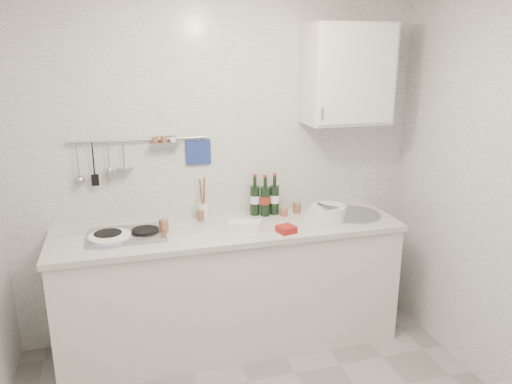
% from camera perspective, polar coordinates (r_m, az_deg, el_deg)
% --- Properties ---
extents(back_wall, '(3.00, 0.02, 2.50)m').
position_cam_1_polar(back_wall, '(3.69, -4.13, 2.33)').
color(back_wall, silver).
rests_on(back_wall, floor).
extents(counter, '(2.44, 0.64, 0.96)m').
position_cam_1_polar(counter, '(3.71, -2.81, -11.09)').
color(counter, silver).
rests_on(counter, floor).
extents(wall_rail, '(0.98, 0.09, 0.34)m').
position_cam_1_polar(wall_rail, '(3.55, -13.55, 4.27)').
color(wall_rail, '#93969B').
rests_on(wall_rail, back_wall).
extents(wall_cabinet, '(0.60, 0.38, 0.70)m').
position_cam_1_polar(wall_cabinet, '(3.71, 10.36, 13.12)').
color(wall_cabinet, silver).
rests_on(wall_cabinet, back_wall).
extents(plate_stack_hob, '(0.29, 0.29, 0.04)m').
position_cam_1_polar(plate_stack_hob, '(3.39, -16.49, -5.09)').
color(plate_stack_hob, '#4965A6').
rests_on(plate_stack_hob, counter).
extents(plate_stack_sink, '(0.31, 0.30, 0.10)m').
position_cam_1_polar(plate_stack_sink, '(3.69, 8.09, -2.37)').
color(plate_stack_sink, white).
rests_on(plate_stack_sink, counter).
extents(wine_bottles, '(0.22, 0.11, 0.31)m').
position_cam_1_polar(wine_bottles, '(3.72, 1.02, -0.34)').
color(wine_bottles, black).
rests_on(wine_bottles, counter).
extents(butter_dish, '(0.24, 0.19, 0.07)m').
position_cam_1_polar(butter_dish, '(3.44, -1.31, -3.87)').
color(butter_dish, white).
rests_on(butter_dish, counter).
extents(strawberry_punnet, '(0.14, 0.14, 0.05)m').
position_cam_1_polar(strawberry_punnet, '(3.41, 3.48, -4.27)').
color(strawberry_punnet, '#A72312').
rests_on(strawberry_punnet, counter).
extents(utensil_crock, '(0.08, 0.08, 0.32)m').
position_cam_1_polar(utensil_crock, '(3.66, -6.05, -2.00)').
color(utensil_crock, white).
rests_on(utensil_crock, counter).
extents(jar_a, '(0.06, 0.06, 0.09)m').
position_cam_1_polar(jar_a, '(3.65, -6.29, -2.55)').
color(jar_a, brown).
rests_on(jar_a, counter).
extents(jar_b, '(0.06, 0.06, 0.08)m').
position_cam_1_polar(jar_b, '(3.80, 4.70, -1.77)').
color(jar_b, brown).
rests_on(jar_b, counter).
extents(jar_c, '(0.06, 0.06, 0.07)m').
position_cam_1_polar(jar_c, '(3.73, 3.20, -2.18)').
color(jar_c, brown).
rests_on(jar_c, counter).
extents(jar_d, '(0.07, 0.07, 0.10)m').
position_cam_1_polar(jar_d, '(3.45, -10.49, -3.80)').
color(jar_d, brown).
rests_on(jar_d, counter).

